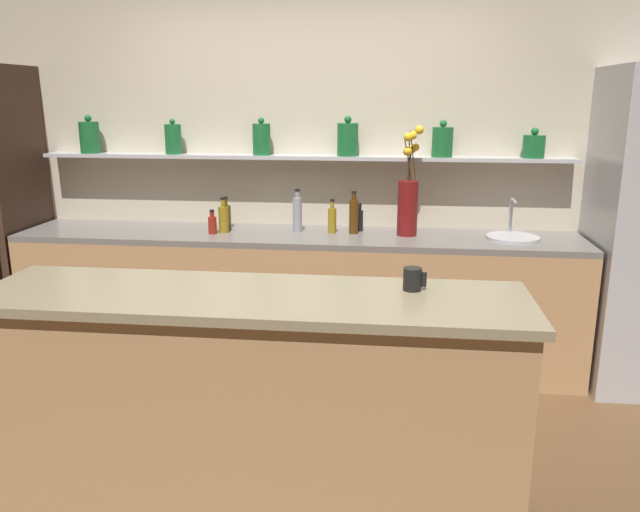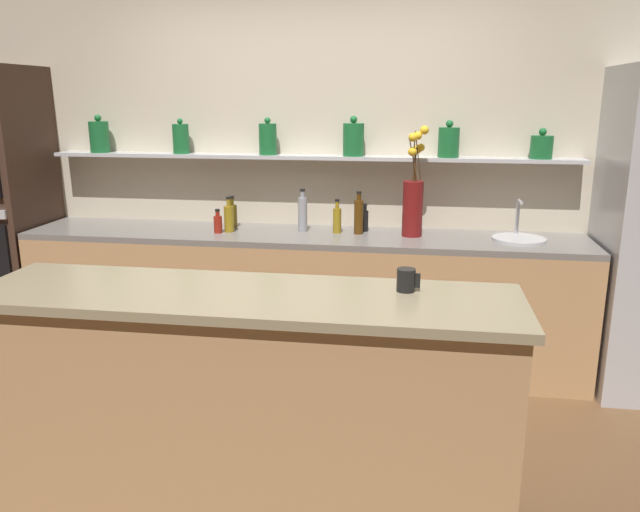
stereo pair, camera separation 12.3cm
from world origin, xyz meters
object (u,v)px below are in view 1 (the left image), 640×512
object	(u,v)px
sink_fixture	(513,236)
bottle_sauce_4	(212,224)
flower_vase	(408,199)
coffee_mug	(413,279)
bottle_spirit_0	(297,213)
bottle_oil_2	(332,219)
bottle_sauce_6	(359,219)
bottle_spirit_1	(354,215)
bottle_oil_5	(223,219)
bottle_oil_3	(226,216)

from	to	relation	value
sink_fixture	bottle_sauce_4	size ratio (longest dim) A/B	2.07
flower_vase	coffee_mug	xyz separation A→B (m)	(-0.00, -1.54, -0.09)
sink_fixture	bottle_spirit_0	size ratio (longest dim) A/B	1.16
sink_fixture	bottle_oil_2	size ratio (longest dim) A/B	1.47
bottle_sauce_4	bottle_sauce_6	world-z (taller)	bottle_sauce_6
bottle_spirit_1	bottle_oil_5	distance (m)	0.87
bottle_oil_2	bottle_sauce_4	world-z (taller)	bottle_oil_2
bottle_sauce_4	bottle_sauce_6	bearing A→B (deg)	12.23
bottle_oil_5	bottle_oil_3	bearing A→B (deg)	98.93
bottle_sauce_4	bottle_oil_5	size ratio (longest dim) A/B	0.68
bottle_sauce_4	bottle_sauce_6	xyz separation A→B (m)	(0.97, 0.21, 0.01)
sink_fixture	bottle_sauce_6	xyz separation A→B (m)	(-1.00, 0.13, 0.06)
bottle_spirit_1	bottle_sauce_4	xyz separation A→B (m)	(-0.93, -0.12, -0.06)
sink_fixture	bottle_oil_5	size ratio (longest dim) A/B	1.40
bottle_spirit_0	flower_vase	bearing A→B (deg)	-2.96
bottle_oil_2	bottle_oil_5	distance (m)	0.73
bottle_spirit_0	bottle_sauce_4	size ratio (longest dim) A/B	1.78
flower_vase	bottle_sauce_6	size ratio (longest dim) A/B	3.78
sink_fixture	bottle_sauce_6	bearing A→B (deg)	172.39
sink_fixture	bottle_spirit_1	bearing A→B (deg)	177.66
bottle_sauce_6	flower_vase	bearing A→B (deg)	-17.79
bottle_sauce_6	bottle_spirit_0	bearing A→B (deg)	-171.06
bottle_spirit_1	bottle_sauce_4	world-z (taller)	bottle_spirit_1
bottle_sauce_6	coffee_mug	xyz separation A→B (m)	(0.32, -1.64, 0.07)
bottle_oil_2	bottle_sauce_4	size ratio (longest dim) A/B	1.41
flower_vase	coffee_mug	distance (m)	1.54
bottle_sauce_4	bottle_oil_5	xyz separation A→B (m)	(0.06, 0.05, 0.03)
bottle_oil_3	bottle_spirit_1	bearing A→B (deg)	-5.43
sink_fixture	bottle_sauce_6	world-z (taller)	sink_fixture
sink_fixture	bottle_oil_3	xyz separation A→B (m)	(-1.92, 0.13, 0.06)
bottle_oil_3	bottle_sauce_6	xyz separation A→B (m)	(0.93, 0.01, -0.00)
bottle_oil_5	sink_fixture	bearing A→B (deg)	0.91
bottle_spirit_1	bottle_oil_5	bearing A→B (deg)	-175.27
bottle_spirit_0	bottle_oil_3	xyz separation A→B (m)	(-0.51, 0.06, -0.04)
bottle_oil_5	bottle_oil_2	bearing A→B (deg)	6.39
flower_vase	bottle_sauce_6	world-z (taller)	flower_vase
coffee_mug	sink_fixture	bearing A→B (deg)	65.81
sink_fixture	bottle_sauce_4	world-z (taller)	sink_fixture
bottle_spirit_0	bottle_oil_3	bearing A→B (deg)	173.41
bottle_spirit_1	bottle_sauce_6	xyz separation A→B (m)	(0.03, 0.09, -0.04)
flower_vase	bottle_oil_3	size ratio (longest dim) A/B	3.26
bottle_oil_3	bottle_sauce_4	size ratio (longest dim) A/B	1.36
bottle_oil_2	bottle_sauce_4	xyz separation A→B (m)	(-0.79, -0.13, -0.03)
bottle_oil_3	coffee_mug	distance (m)	2.06
bottle_oil_3	bottle_sauce_4	distance (m)	0.21
bottle_sauce_4	sink_fixture	bearing A→B (deg)	2.23
bottle_oil_5	coffee_mug	distance (m)	1.92
bottle_spirit_1	bottle_oil_3	xyz separation A→B (m)	(-0.89, 0.09, -0.04)
bottle_spirit_0	bottle_sauce_6	world-z (taller)	bottle_spirit_0
bottle_spirit_0	bottle_spirit_1	bearing A→B (deg)	-3.86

